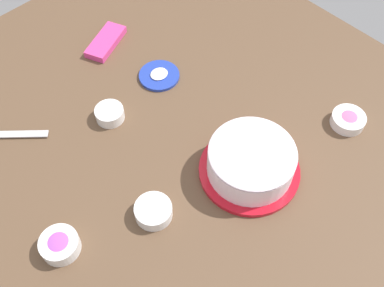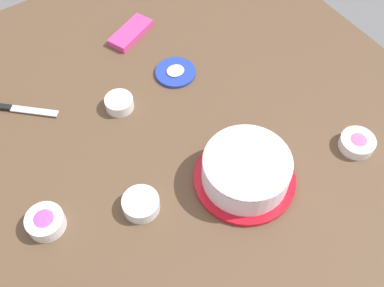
% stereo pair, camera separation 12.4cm
% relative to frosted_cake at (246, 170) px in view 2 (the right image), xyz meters
% --- Properties ---
extents(ground_plane, '(1.54, 1.54, 0.00)m').
position_rel_frosted_cake_xyz_m(ground_plane, '(0.10, -0.24, -0.05)').
color(ground_plane, brown).
extents(frosted_cake, '(0.27, 0.27, 0.10)m').
position_rel_frosted_cake_xyz_m(frosted_cake, '(0.00, 0.00, 0.00)').
color(frosted_cake, red).
rests_on(frosted_cake, ground_plane).
extents(frosting_tub_lid, '(0.12, 0.12, 0.02)m').
position_rel_frosted_cake_xyz_m(frosting_tub_lid, '(-0.05, -0.42, -0.04)').
color(frosting_tub_lid, '#233DAD').
rests_on(frosting_tub_lid, ground_plane).
extents(spreading_knife, '(0.19, 0.17, 0.01)m').
position_rel_frosted_cake_xyz_m(spreading_knife, '(0.42, -0.57, -0.04)').
color(spreading_knife, silver).
rests_on(spreading_knife, ground_plane).
extents(sprinkle_bowl_rainbow, '(0.09, 0.09, 0.04)m').
position_rel_frosted_cake_xyz_m(sprinkle_bowl_rainbow, '(0.48, -0.17, -0.03)').
color(sprinkle_bowl_rainbow, white).
rests_on(sprinkle_bowl_rainbow, ground_plane).
extents(sprinkle_bowl_orange, '(0.09, 0.09, 0.04)m').
position_rel_frosted_cake_xyz_m(sprinkle_bowl_orange, '(0.26, -0.08, -0.03)').
color(sprinkle_bowl_orange, white).
rests_on(sprinkle_bowl_orange, ground_plane).
extents(sprinkle_bowl_pink, '(0.10, 0.10, 0.03)m').
position_rel_frosted_cake_xyz_m(sprinkle_bowl_pink, '(-0.32, 0.09, -0.03)').
color(sprinkle_bowl_pink, white).
rests_on(sprinkle_bowl_pink, ground_plane).
extents(sprinkle_bowl_green, '(0.08, 0.08, 0.04)m').
position_rel_frosted_cake_xyz_m(sprinkle_bowl_green, '(0.15, -0.40, -0.03)').
color(sprinkle_bowl_green, white).
rests_on(sprinkle_bowl_green, ground_plane).
extents(candy_box_lower, '(0.17, 0.13, 0.02)m').
position_rel_frosted_cake_xyz_m(candy_box_lower, '(-0.03, -0.65, -0.04)').
color(candy_box_lower, '#E53D8E').
rests_on(candy_box_lower, ground_plane).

